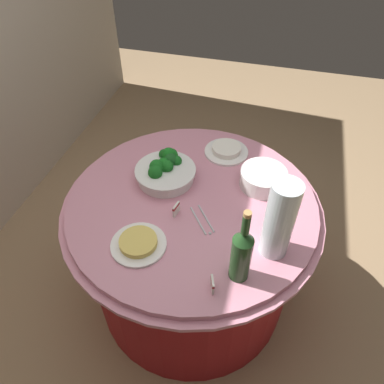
# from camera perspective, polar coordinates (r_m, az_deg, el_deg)

# --- Properties ---
(ground_plane) EXTENTS (6.00, 6.00, 0.00)m
(ground_plane) POSITION_cam_1_polar(r_m,az_deg,el_deg) (2.21, 0.00, -14.81)
(ground_plane) COLOR #9E7F5B
(buffet_table) EXTENTS (1.16, 1.16, 0.74)m
(buffet_table) POSITION_cam_1_polar(r_m,az_deg,el_deg) (1.90, 0.00, -8.99)
(buffet_table) COLOR maroon
(buffet_table) RESTS_ON ground_plane
(broccoli_bowl) EXTENTS (0.28, 0.28, 0.12)m
(broccoli_bowl) POSITION_cam_1_polar(r_m,az_deg,el_deg) (1.70, -4.18, 3.40)
(broccoli_bowl) COLOR white
(broccoli_bowl) RESTS_ON buffet_table
(plate_stack) EXTENTS (0.21, 0.21, 0.08)m
(plate_stack) POSITION_cam_1_polar(r_m,az_deg,el_deg) (1.70, 10.95, 2.12)
(plate_stack) COLOR white
(plate_stack) RESTS_ON buffet_table
(wine_bottle) EXTENTS (0.07, 0.07, 0.34)m
(wine_bottle) POSITION_cam_1_polar(r_m,az_deg,el_deg) (1.29, 7.67, -9.40)
(wine_bottle) COLOR #1F431E
(wine_bottle) RESTS_ON buffet_table
(decorative_fruit_vase) EXTENTS (0.11, 0.11, 0.34)m
(decorative_fruit_vase) POSITION_cam_1_polar(r_m,az_deg,el_deg) (1.36, 13.35, -4.48)
(decorative_fruit_vase) COLOR silver
(decorative_fruit_vase) RESTS_ON buffet_table
(serving_tongs) EXTENTS (0.15, 0.13, 0.01)m
(serving_tongs) POSITION_cam_1_polar(r_m,az_deg,el_deg) (1.53, 1.69, -4.47)
(serving_tongs) COLOR silver
(serving_tongs) RESTS_ON buffet_table
(food_plate_rice) EXTENTS (0.22, 0.22, 0.04)m
(food_plate_rice) POSITION_cam_1_polar(r_m,az_deg,el_deg) (1.87, 5.35, 6.46)
(food_plate_rice) COLOR white
(food_plate_rice) RESTS_ON buffet_table
(food_plate_noodles) EXTENTS (0.22, 0.22, 0.04)m
(food_plate_noodles) POSITION_cam_1_polar(r_m,az_deg,el_deg) (1.46, -8.29, -7.86)
(food_plate_noodles) COLOR white
(food_plate_noodles) RESTS_ON buffet_table
(label_placard_front) EXTENTS (0.05, 0.02, 0.05)m
(label_placard_front) POSITION_cam_1_polar(r_m,az_deg,el_deg) (1.54, -2.47, -2.61)
(label_placard_front) COLOR white
(label_placard_front) RESTS_ON buffet_table
(label_placard_mid) EXTENTS (0.05, 0.02, 0.05)m
(label_placard_mid) POSITION_cam_1_polar(r_m,az_deg,el_deg) (1.33, 3.18, -14.03)
(label_placard_mid) COLOR white
(label_placard_mid) RESTS_ON buffet_table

